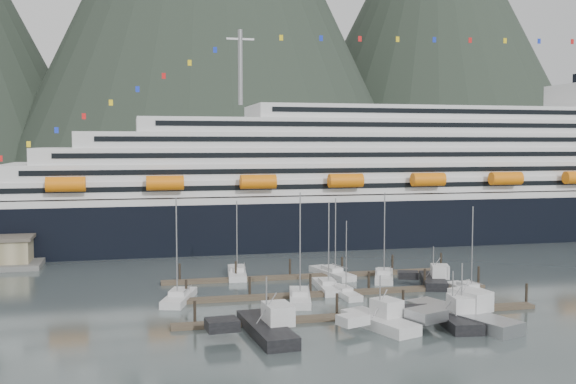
% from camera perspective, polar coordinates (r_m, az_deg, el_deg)
% --- Properties ---
extents(ground, '(1600.00, 1600.00, 0.00)m').
position_cam_1_polar(ground, '(98.04, 7.11, -8.88)').
color(ground, '#465252').
rests_on(ground, ground).
extents(mountains, '(870.00, 440.00, 420.00)m').
position_cam_1_polar(mountains, '(697.95, -6.04, 15.83)').
color(mountains, black).
rests_on(mountains, ground).
extents(cruise_ship, '(210.00, 30.40, 50.30)m').
position_cam_1_polar(cruise_ship, '(158.06, 10.48, 0.46)').
color(cruise_ship, black).
rests_on(cruise_ship, ground).
extents(dock_near, '(48.18, 2.28, 3.20)m').
position_cam_1_polar(dock_near, '(87.25, 6.33, -10.30)').
color(dock_near, '#42362A').
rests_on(dock_near, ground).
extents(dock_mid, '(48.18, 2.28, 3.20)m').
position_cam_1_polar(dock_mid, '(99.26, 3.80, -8.51)').
color(dock_mid, '#42362A').
rests_on(dock_mid, ground).
extents(dock_far, '(48.18, 2.28, 3.20)m').
position_cam_1_polar(dock_far, '(111.49, 1.84, -7.09)').
color(dock_far, '#42362A').
rests_on(dock_far, ground).
extents(sailboat_a, '(5.87, 10.43, 15.17)m').
position_cam_1_polar(sailboat_a, '(96.24, -9.20, -8.87)').
color(sailboat_a, silver).
rests_on(sailboat_a, ground).
extents(sailboat_b, '(5.20, 11.24, 15.86)m').
position_cam_1_polar(sailboat_b, '(95.24, 1.01, -8.96)').
color(sailboat_b, silver).
rests_on(sailboat_b, ground).
extents(sailboat_c, '(3.44, 10.17, 13.89)m').
position_cam_1_polar(sailboat_c, '(102.37, 3.33, -8.05)').
color(sailboat_c, silver).
rests_on(sailboat_c, ground).
extents(sailboat_d, '(2.82, 9.49, 11.33)m').
position_cam_1_polar(sailboat_d, '(99.13, 4.73, -8.48)').
color(sailboat_d, silver).
rests_on(sailboat_d, ground).
extents(sailboat_e, '(4.17, 11.22, 13.15)m').
position_cam_1_polar(sailboat_e, '(112.94, -4.35, -6.89)').
color(sailboat_e, silver).
rests_on(sailboat_e, ground).
extents(sailboat_f, '(6.19, 10.13, 14.71)m').
position_cam_1_polar(sailboat_f, '(110.97, 8.13, -7.12)').
color(sailboat_f, silver).
rests_on(sailboat_f, ground).
extents(sailboat_g, '(5.23, 11.41, 13.58)m').
position_cam_1_polar(sailboat_g, '(112.72, 3.74, -6.92)').
color(sailboat_g, silver).
rests_on(sailboat_g, ground).
extents(sailboat_h, '(3.63, 9.04, 13.32)m').
position_cam_1_polar(sailboat_h, '(103.80, 14.98, -8.02)').
color(sailboat_h, silver).
rests_on(sailboat_h, ground).
extents(trawler_a, '(10.09, 13.95, 7.55)m').
position_cam_1_polar(trawler_a, '(78.87, -1.94, -11.38)').
color(trawler_a, black).
rests_on(trawler_a, ground).
extents(trawler_b, '(9.30, 11.33, 7.00)m').
position_cam_1_polar(trawler_b, '(82.57, 7.70, -10.73)').
color(trawler_b, silver).
rests_on(trawler_b, ground).
extents(trawler_c, '(12.72, 16.27, 8.14)m').
position_cam_1_polar(trawler_c, '(86.77, 14.38, -10.02)').
color(trawler_c, '#999C9F').
rests_on(trawler_c, ground).
extents(trawler_d, '(9.09, 12.24, 7.09)m').
position_cam_1_polar(trawler_d, '(86.34, 13.65, -10.15)').
color(trawler_d, black).
rests_on(trawler_d, ground).
extents(trawler_e, '(8.71, 10.71, 6.59)m').
position_cam_1_polar(trawler_e, '(108.13, 12.12, -7.24)').
color(trawler_e, black).
rests_on(trawler_e, ground).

